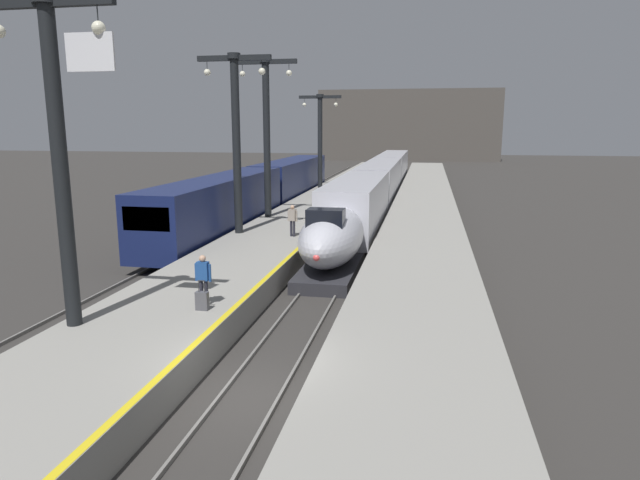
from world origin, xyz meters
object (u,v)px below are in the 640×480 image
object	(u,v)px
station_column_far	(267,124)
passenger_mid_platform	(293,218)
rolling_suitcase	(202,301)
station_column_distant	(320,132)
station_column_near	(59,130)
regional_train_adjacent	(262,189)
passenger_near_edge	(203,276)
station_column_mid	(236,128)
highspeed_train_main	(378,183)

from	to	relation	value
station_column_far	passenger_mid_platform	xyz separation A→B (m)	(3.17, -6.28, -4.94)
rolling_suitcase	station_column_distant	bearing A→B (deg)	95.00
station_column_near	station_column_distant	xyz separation A→B (m)	(-0.06, 38.65, -0.40)
station_column_distant	passenger_mid_platform	xyz separation A→B (m)	(3.17, -24.21, -4.28)
station_column_far	station_column_distant	bearing A→B (deg)	90.00
regional_train_adjacent	passenger_near_edge	distance (m)	24.94
station_column_near	passenger_mid_platform	world-z (taller)	station_column_near
passenger_near_edge	rolling_suitcase	size ratio (longest dim) A/B	1.72
station_column_far	passenger_mid_platform	world-z (taller)	station_column_far
station_column_distant	rolling_suitcase	world-z (taller)	station_column_distant
regional_train_adjacent	station_column_far	bearing A→B (deg)	-70.25
station_column_near	station_column_far	bearing A→B (deg)	90.15
station_column_mid	regional_train_adjacent	bearing A→B (deg)	100.44
station_column_mid	passenger_near_edge	bearing A→B (deg)	-76.10
highspeed_train_main	station_column_distant	world-z (taller)	station_column_distant
station_column_near	station_column_distant	bearing A→B (deg)	90.08
station_column_far	passenger_near_edge	distance (m)	19.16
station_column_distant	station_column_near	bearing A→B (deg)	-89.92
rolling_suitcase	station_column_near	bearing A→B (deg)	-147.86
regional_train_adjacent	passenger_mid_platform	world-z (taller)	regional_train_adjacent
passenger_mid_platform	regional_train_adjacent	bearing A→B (deg)	113.40
station_column_near	station_column_far	world-z (taller)	station_column_far
station_column_far	regional_train_adjacent	bearing A→B (deg)	109.75
station_column_near	passenger_mid_platform	distance (m)	15.49
highspeed_train_main	rolling_suitcase	bearing A→B (deg)	-94.63
station_column_far	passenger_near_edge	xyz separation A→B (m)	(3.08, -18.25, -4.94)
station_column_mid	rolling_suitcase	bearing A→B (deg)	-76.05
highspeed_train_main	station_column_distant	size ratio (longest dim) A/B	6.60
passenger_mid_platform	rolling_suitcase	world-z (taller)	passenger_mid_platform
station_column_mid	station_column_distant	distance (m)	23.76
regional_train_adjacent	rolling_suitcase	distance (m)	25.45
highspeed_train_main	station_column_far	bearing A→B (deg)	-112.19
station_column_near	passenger_mid_platform	size ratio (longest dim) A/B	5.48
station_column_distant	passenger_near_edge	size ratio (longest dim) A/B	5.15
regional_train_adjacent	station_column_distant	distance (m)	12.73
highspeed_train_main	station_column_mid	bearing A→B (deg)	-106.22
regional_train_adjacent	rolling_suitcase	bearing A→B (deg)	-77.72
regional_train_adjacent	station_column_distant	bearing A→B (deg)	79.45
station_column_far	station_column_distant	world-z (taller)	station_column_far
highspeed_train_main	passenger_mid_platform	xyz separation A→B (m)	(-2.73, -20.74, 0.09)
rolling_suitcase	station_column_far	bearing A→B (deg)	99.72
passenger_near_edge	passenger_mid_platform	distance (m)	11.98
station_column_mid	station_column_distant	size ratio (longest dim) A/B	1.09
station_column_far	passenger_near_edge	size ratio (longest dim) A/B	5.89
station_column_distant	station_column_far	bearing A→B (deg)	-90.00
regional_train_adjacent	station_column_far	distance (m)	8.12
station_column_far	station_column_near	bearing A→B (deg)	-89.85
station_column_mid	passenger_mid_platform	size ratio (longest dim) A/B	5.63
station_column_far	highspeed_train_main	bearing A→B (deg)	67.81
station_column_near	passenger_near_edge	world-z (taller)	station_column_near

